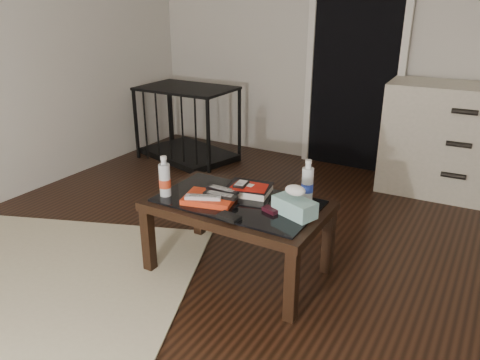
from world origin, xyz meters
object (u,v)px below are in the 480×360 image
object	(u,v)px
dresser	(462,142)
water_bottle_right	(308,180)
textbook	(249,189)
tissue_box	(295,207)
coffee_table	(238,210)
pet_crate	(188,135)
water_bottle_left	(165,176)

from	to	relation	value
dresser	water_bottle_right	bearing A→B (deg)	-112.95
textbook	tissue_box	bearing A→B (deg)	-31.72
coffee_table	pet_crate	size ratio (longest dim) A/B	0.97
dresser	textbook	distance (m)	2.02
textbook	water_bottle_left	distance (m)	0.49
coffee_table	textbook	distance (m)	0.15
pet_crate	textbook	xyz separation A→B (m)	(1.50, -1.45, 0.25)
pet_crate	water_bottle_right	distance (m)	2.32
water_bottle_right	dresser	bearing A→B (deg)	69.69
dresser	pet_crate	world-z (taller)	dresser
dresser	tissue_box	size ratio (longest dim) A/B	5.31
coffee_table	textbook	size ratio (longest dim) A/B	4.00
dresser	textbook	bearing A→B (deg)	-120.98
textbook	tissue_box	size ratio (longest dim) A/B	1.09
water_bottle_left	coffee_table	bearing A→B (deg)	20.52
coffee_table	water_bottle_left	world-z (taller)	water_bottle_left
coffee_table	textbook	world-z (taller)	textbook
water_bottle_left	water_bottle_right	distance (m)	0.81
coffee_table	water_bottle_right	xyz separation A→B (m)	(0.33, 0.20, 0.18)
dresser	tissue_box	world-z (taller)	dresser
coffee_table	water_bottle_left	xyz separation A→B (m)	(-0.40, -0.15, 0.18)
coffee_table	dresser	xyz separation A→B (m)	(0.96, 1.90, 0.05)
textbook	water_bottle_left	bearing A→B (deg)	-156.48
dresser	water_bottle_left	xyz separation A→B (m)	(-1.36, -2.05, 0.13)
dresser	water_bottle_right	distance (m)	1.81
water_bottle_right	tissue_box	xyz separation A→B (m)	(0.02, -0.21, -0.07)
coffee_table	water_bottle_right	size ratio (longest dim) A/B	4.20
dresser	water_bottle_right	world-z (taller)	dresser
coffee_table	water_bottle_right	distance (m)	0.43
pet_crate	tissue_box	bearing A→B (deg)	-24.62
pet_crate	water_bottle_right	world-z (taller)	pet_crate
coffee_table	tissue_box	world-z (taller)	tissue_box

